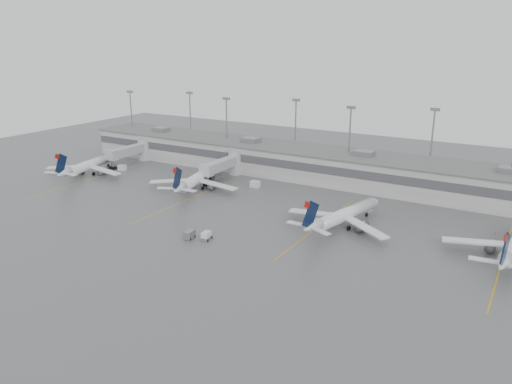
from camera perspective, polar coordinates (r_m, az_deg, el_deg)
The scene contains 19 objects.
ground at distance 95.53m, azimuth -8.45°, elevation -6.36°, with size 260.00×260.00×0.00m, color #4D4D4F.
terminal at distance 141.39m, azimuth 6.37°, elevation 3.30°, with size 152.00×17.00×9.45m.
light_masts at distance 144.92m, azimuth 7.44°, elevation 6.78°, with size 142.40×8.00×20.60m.
jet_bridge_left at distance 162.52m, azimuth -13.67°, elevation 4.63°, with size 4.00×17.20×7.00m.
jet_bridge_right at distance 140.77m, azimuth -3.35°, elevation 3.19°, with size 4.00×17.20×7.00m.
stand_markings at distance 113.72m, azimuth -0.85°, elevation -2.25°, with size 105.25×40.00×0.01m.
jet_far_left at distance 151.98m, azimuth -18.62°, elevation 2.93°, with size 23.99×27.18×8.90m.
jet_mid_left at distance 131.01m, azimuth -6.83°, elevation 1.53°, with size 23.73×26.92×8.86m.
jet_mid_right at distance 105.02m, azimuth 9.91°, elevation -2.62°, with size 23.58×26.74×8.78m.
baggage_tug at distance 98.54m, azimuth -5.71°, elevation -5.10°, with size 1.98×2.72×1.61m.
baggage_cart at distance 99.40m, azimuth -7.62°, elevation -4.83°, with size 1.85×2.74×1.63m.
gse_uld_a at distance 154.25m, azimuth -15.03°, elevation 2.70°, with size 2.29×1.53×1.62m, color silver.
gse_uld_b at distance 131.92m, azimuth -0.12°, elevation 0.90°, with size 2.42×1.61×1.71m, color silver.
gse_uld_c at distance 117.11m, azimuth 12.50°, elevation -1.64°, with size 2.51×1.67×1.78m, color silver.
gse_loader at distance 140.94m, azimuth -4.49°, elevation 1.98°, with size 1.99×3.19×1.99m, color slate.
cone_a at distance 150.09m, azimuth -15.69°, elevation 2.07°, with size 0.44×0.44×0.70m, color #F45205.
cone_b at distance 125.89m, azimuth -4.48°, elevation -0.22°, with size 0.38×0.38×0.60m, color #F45205.
cone_c at distance 111.63m, azimuth 9.69°, elevation -2.67°, with size 0.50×0.50×0.80m, color #F45205.
cone_d at distance 111.59m, azimuth 25.69°, elevation -4.24°, with size 0.44×0.44×0.70m, color #F45205.
Camera 1 is at (56.23, -67.29, 37.89)m, focal length 35.00 mm.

